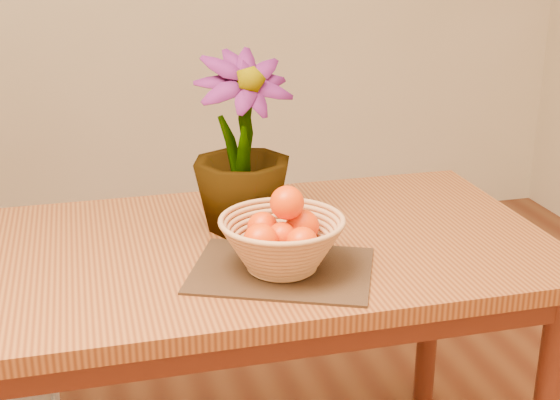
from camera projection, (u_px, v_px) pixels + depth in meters
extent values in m
cube|color=brown|center=(259.00, 250.00, 1.87)|extent=(1.40, 0.80, 0.04)
cube|color=#4E1F12|center=(259.00, 272.00, 1.89)|extent=(1.28, 0.68, 0.08)
cylinder|color=#4E1F12|center=(14.00, 352.00, 2.14)|extent=(0.06, 0.06, 0.71)
cylinder|color=#4E1F12|center=(430.00, 300.00, 2.43)|extent=(0.06, 0.06, 0.71)
cube|color=#352113|center=(282.00, 270.00, 1.71)|extent=(0.47, 0.42, 0.01)
cylinder|color=tan|center=(282.00, 267.00, 1.70)|extent=(0.14, 0.14, 0.01)
sphere|color=#E24103|center=(282.00, 236.00, 1.68)|extent=(0.06, 0.06, 0.06)
sphere|color=#E24103|center=(302.00, 226.00, 1.72)|extent=(0.07, 0.07, 0.07)
sphere|color=#E24103|center=(263.00, 227.00, 1.72)|extent=(0.07, 0.07, 0.07)
sphere|color=#E24103|center=(261.00, 241.00, 1.64)|extent=(0.07, 0.07, 0.07)
sphere|color=#E24103|center=(302.00, 243.00, 1.64)|extent=(0.07, 0.07, 0.07)
sphere|color=#E24103|center=(287.00, 203.00, 1.68)|extent=(0.07, 0.07, 0.07)
imported|color=#194614|center=(242.00, 144.00, 1.88)|extent=(0.29, 0.29, 0.43)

